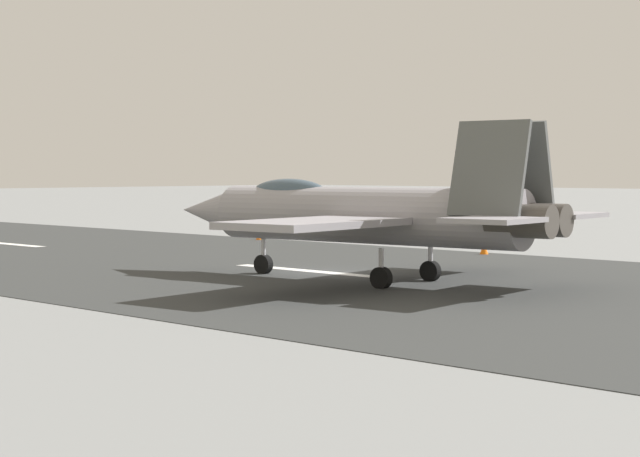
{
  "coord_description": "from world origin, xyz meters",
  "views": [
    {
      "loc": [
        -28.68,
        30.65,
        4.03
      ],
      "look_at": [
        -5.29,
        5.96,
        2.2
      ],
      "focal_mm": 59.59,
      "sensor_mm": 36.0,
      "label": 1
    }
  ],
  "objects": [
    {
      "name": "runway_strip",
      "position": [
        -0.02,
        0.0,
        0.01
      ],
      "size": [
        240.0,
        26.0,
        0.02
      ],
      "color": "#323433",
      "rests_on": "ground"
    },
    {
      "name": "ground_plane",
      "position": [
        0.0,
        0.0,
        0.0
      ],
      "size": [
        400.0,
        400.0,
        0.0
      ],
      "primitive_type": "plane",
      "color": "gray"
    },
    {
      "name": "marker_cone_mid",
      "position": [
        0.82,
        -12.07,
        0.28
      ],
      "size": [
        0.44,
        0.44,
        0.55
      ],
      "primitive_type": "cone",
      "color": "orange",
      "rests_on": "ground"
    },
    {
      "name": "marker_cone_far",
      "position": [
        16.7,
        -12.07,
        0.28
      ],
      "size": [
        0.44,
        0.44,
        0.55
      ],
      "primitive_type": "cone",
      "color": "orange",
      "rests_on": "ground"
    },
    {
      "name": "fighter_jet",
      "position": [
        -3.19,
        1.51,
        2.5
      ],
      "size": [
        17.41,
        15.22,
        5.7
      ],
      "color": "#949198",
      "rests_on": "ground"
    }
  ]
}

